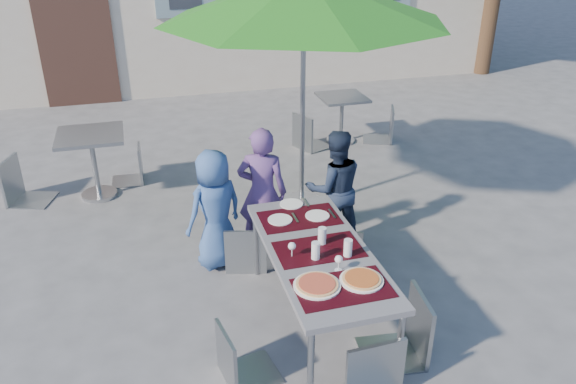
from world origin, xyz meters
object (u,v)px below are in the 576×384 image
object	(u,v)px
chair_0	(245,221)
chair_5	(386,348)
child_1	(262,193)
bg_chair_r_1	(386,105)
bg_chair_l_0	(14,154)
chair_4	(411,291)
bg_chair_r_0	(130,143)
pizza_near_left	(317,285)
chair_1	(274,222)
child_2	(334,188)
cafe_table_0	(92,151)
cafe_table_1	(342,111)
dining_table	(319,255)
child_0	(215,210)
chair_3	(237,325)
pizza_near_right	(362,279)
chair_2	(345,222)
bg_chair_l_1	(308,110)

from	to	relation	value
chair_0	chair_5	size ratio (longest dim) A/B	0.90
child_1	bg_chair_r_1	distance (m)	3.71
chair_0	bg_chair_l_0	bearing A→B (deg)	136.92
chair_4	bg_chair_r_0	size ratio (longest dim) A/B	1.15
pizza_near_left	chair_1	size ratio (longest dim) A/B	0.42
child_2	chair_5	bearing A→B (deg)	82.81
cafe_table_0	bg_chair_r_0	distance (m)	0.57
chair_1	cafe_table_1	xyz separation A→B (m)	(1.87, 3.07, 0.01)
dining_table	child_0	world-z (taller)	child_0
chair_3	chair_1	bearing A→B (deg)	65.98
dining_table	child_0	bearing A→B (deg)	119.89
pizza_near_right	chair_1	distance (m)	1.55
chair_4	cafe_table_0	bearing A→B (deg)	123.64
child_2	pizza_near_right	bearing A→B (deg)	80.76
cafe_table_1	bg_chair_r_1	bearing A→B (deg)	-11.25
child_2	chair_2	world-z (taller)	child_2
bg_chair_l_0	bg_chair_r_1	size ratio (longest dim) A/B	1.06
pizza_near_left	chair_5	distance (m)	0.68
dining_table	chair_1	distance (m)	1.02
bg_chair_l_0	cafe_table_1	xyz separation A→B (m)	(4.52, 0.85, -0.13)
pizza_near_right	bg_chair_l_0	xyz separation A→B (m)	(-2.95, 3.72, -0.14)
chair_5	bg_chair_l_0	world-z (taller)	bg_chair_l_0
cafe_table_1	bg_chair_l_1	world-z (taller)	bg_chair_l_1
bg_chair_r_0	cafe_table_1	xyz separation A→B (m)	(3.17, 0.62, -0.04)
chair_4	bg_chair_r_1	size ratio (longest dim) A/B	1.06
child_2	chair_2	size ratio (longest dim) A/B	1.50
bg_chair_l_1	cafe_table_0	bearing A→B (deg)	-164.78
chair_5	cafe_table_1	size ratio (longest dim) A/B	1.39
chair_5	child_2	bearing A→B (deg)	78.31
cafe_table_0	chair_1	bearing A→B (deg)	-50.33
chair_1	child_0	bearing A→B (deg)	161.57
bg_chair_r_0	bg_chair_l_1	world-z (taller)	bg_chair_l_1
child_1	pizza_near_left	bearing A→B (deg)	110.65
pizza_near_right	chair_5	xyz separation A→B (m)	(-0.05, -0.56, -0.17)
child_2	chair_0	bearing A→B (deg)	18.96
child_0	chair_2	size ratio (longest dim) A/B	1.44
chair_3	chair_5	size ratio (longest dim) A/B	0.88
dining_table	bg_chair_l_1	bearing A→B (deg)	73.54
bg_chair_l_0	bg_chair_r_1	world-z (taller)	bg_chair_l_0
child_2	chair_3	xyz separation A→B (m)	(-1.38, -1.73, -0.12)
pizza_near_left	bg_chair_l_0	size ratio (longest dim) A/B	0.33
chair_3	chair_5	bearing A→B (deg)	-33.82
chair_2	chair_5	size ratio (longest dim) A/B	0.84
chair_3	cafe_table_0	distance (m)	3.73
chair_2	child_2	bearing A→B (deg)	83.07
cafe_table_1	cafe_table_0	bearing A→B (deg)	-165.19
child_0	chair_1	size ratio (longest dim) A/B	1.46
bg_chair_l_1	chair_4	bearing A→B (deg)	-97.65
chair_0	chair_1	xyz separation A→B (m)	(0.28, -0.01, -0.05)
cafe_table_1	chair_1	bearing A→B (deg)	-121.44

